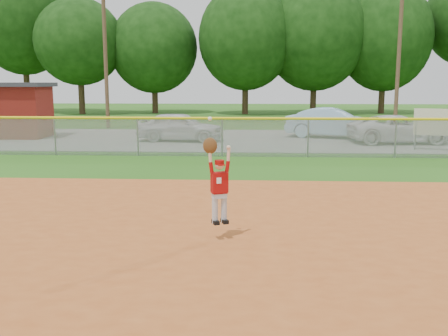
{
  "coord_description": "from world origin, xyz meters",
  "views": [
    {
      "loc": [
        1.14,
        -9.35,
        2.86
      ],
      "look_at": [
        0.57,
        0.91,
        1.1
      ],
      "focal_mm": 40.0,
      "sensor_mm": 36.0,
      "label": 1
    }
  ],
  "objects_px": {
    "car_blue": "(332,123)",
    "car_white_a": "(180,127)",
    "sponsor_sign": "(439,123)",
    "ballplayer": "(218,181)",
    "utility_shed": "(13,110)",
    "car_white_b": "(400,129)"
  },
  "relations": [
    {
      "from": "car_white_b",
      "to": "utility_shed",
      "type": "distance_m",
      "value": 19.59
    },
    {
      "from": "car_white_b",
      "to": "utility_shed",
      "type": "bearing_deg",
      "value": 79.89
    },
    {
      "from": "sponsor_sign",
      "to": "car_white_b",
      "type": "bearing_deg",
      "value": 106.9
    },
    {
      "from": "car_white_a",
      "to": "utility_shed",
      "type": "relative_size",
      "value": 1.06
    },
    {
      "from": "ballplayer",
      "to": "sponsor_sign",
      "type": "bearing_deg",
      "value": 56.12
    },
    {
      "from": "car_blue",
      "to": "car_white_a",
      "type": "bearing_deg",
      "value": 122.89
    },
    {
      "from": "sponsor_sign",
      "to": "ballplayer",
      "type": "relative_size",
      "value": 0.99
    },
    {
      "from": "sponsor_sign",
      "to": "ballplayer",
      "type": "height_order",
      "value": "ballplayer"
    },
    {
      "from": "car_blue",
      "to": "car_white_b",
      "type": "xyz_separation_m",
      "value": [
        2.83,
        -2.2,
        -0.11
      ]
    },
    {
      "from": "car_white_a",
      "to": "car_white_b",
      "type": "relative_size",
      "value": 0.88
    },
    {
      "from": "ballplayer",
      "to": "utility_shed",
      "type": "bearing_deg",
      "value": 125.25
    },
    {
      "from": "car_white_b",
      "to": "car_white_a",
      "type": "bearing_deg",
      "value": 83.12
    },
    {
      "from": "car_white_a",
      "to": "utility_shed",
      "type": "bearing_deg",
      "value": 86.75
    },
    {
      "from": "car_white_b",
      "to": "ballplayer",
      "type": "relative_size",
      "value": 2.45
    },
    {
      "from": "utility_shed",
      "to": "sponsor_sign",
      "type": "relative_size",
      "value": 2.06
    },
    {
      "from": "ballplayer",
      "to": "car_blue",
      "type": "bearing_deg",
      "value": 74.7
    },
    {
      "from": "sponsor_sign",
      "to": "ballplayer",
      "type": "bearing_deg",
      "value": -123.88
    },
    {
      "from": "car_blue",
      "to": "sponsor_sign",
      "type": "height_order",
      "value": "sponsor_sign"
    },
    {
      "from": "sponsor_sign",
      "to": "utility_shed",
      "type": "bearing_deg",
      "value": 168.13
    },
    {
      "from": "car_white_a",
      "to": "car_blue",
      "type": "xyz_separation_m",
      "value": [
        7.7,
        1.95,
        0.06
      ]
    },
    {
      "from": "car_blue",
      "to": "sponsor_sign",
      "type": "relative_size",
      "value": 2.44
    },
    {
      "from": "ballplayer",
      "to": "car_white_a",
      "type": "bearing_deg",
      "value": 100.63
    }
  ]
}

